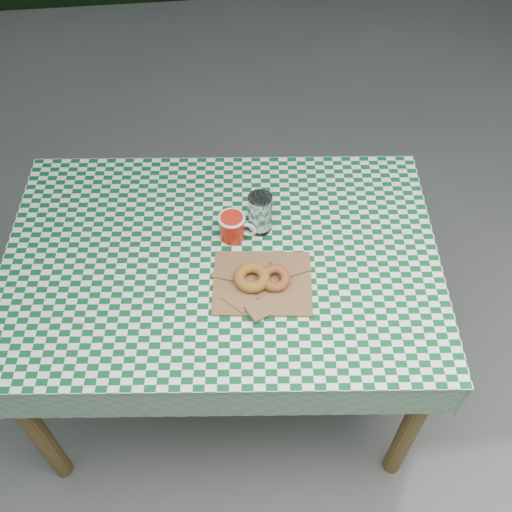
{
  "coord_description": "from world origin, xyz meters",
  "views": [
    {
      "loc": [
        -0.06,
        -1.22,
        2.16
      ],
      "look_at": [
        0.06,
        -0.13,
        0.79
      ],
      "focal_mm": 41.84,
      "sensor_mm": 36.0,
      "label": 1
    }
  ],
  "objects_px": {
    "paper_bag": "(262,282)",
    "drinking_glass": "(260,213)",
    "coffee_mug": "(232,227)",
    "table": "(226,324)"
  },
  "relations": [
    {
      "from": "coffee_mug",
      "to": "drinking_glass",
      "type": "distance_m",
      "value": 0.1
    },
    {
      "from": "table",
      "to": "drinking_glass",
      "type": "height_order",
      "value": "drinking_glass"
    },
    {
      "from": "coffee_mug",
      "to": "drinking_glass",
      "type": "xyz_separation_m",
      "value": [
        0.09,
        0.03,
        0.02
      ]
    },
    {
      "from": "paper_bag",
      "to": "coffee_mug",
      "type": "distance_m",
      "value": 0.21
    },
    {
      "from": "paper_bag",
      "to": "coffee_mug",
      "type": "xyz_separation_m",
      "value": [
        -0.07,
        0.19,
        0.04
      ]
    },
    {
      "from": "table",
      "to": "drinking_glass",
      "type": "distance_m",
      "value": 0.48
    },
    {
      "from": "table",
      "to": "paper_bag",
      "type": "xyz_separation_m",
      "value": [
        0.11,
        -0.11,
        0.39
      ]
    },
    {
      "from": "paper_bag",
      "to": "drinking_glass",
      "type": "xyz_separation_m",
      "value": [
        0.02,
        0.22,
        0.06
      ]
    },
    {
      "from": "table",
      "to": "coffee_mug",
      "type": "height_order",
      "value": "coffee_mug"
    },
    {
      "from": "paper_bag",
      "to": "drinking_glass",
      "type": "relative_size",
      "value": 2.11
    }
  ]
}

